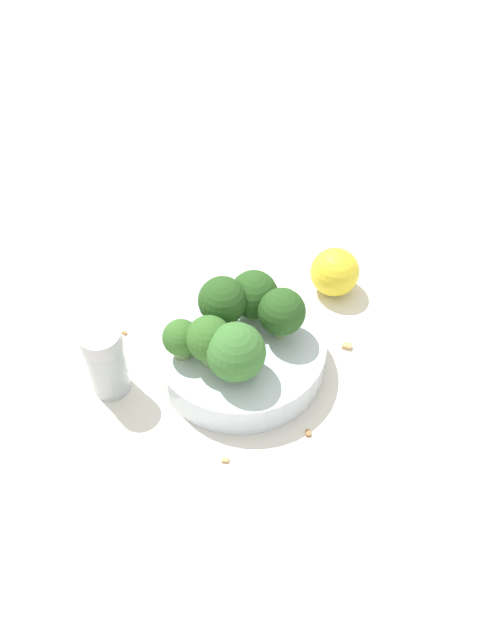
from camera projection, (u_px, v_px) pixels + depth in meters
name	position (u px, v px, depth m)	size (l,w,h in m)	color
ground_plane	(240.00, 363.00, 0.63)	(3.00, 3.00, 0.00)	silver
bowl	(240.00, 352.00, 0.62)	(0.17, 0.17, 0.04)	silver
broccoli_floret_0	(236.00, 353.00, 0.56)	(0.05, 0.05, 0.06)	#84AD66
broccoli_floret_1	(254.00, 295.00, 0.61)	(0.05, 0.05, 0.05)	#8EB770
broccoli_floret_2	(223.00, 301.00, 0.59)	(0.05, 0.05, 0.06)	#84AD66
broccoli_floret_3	(181.00, 339.00, 0.58)	(0.03, 0.03, 0.04)	#7A9E5B
broccoli_floret_4	(282.00, 312.00, 0.59)	(0.05, 0.05, 0.06)	#8EB770
broccoli_floret_5	(209.00, 340.00, 0.57)	(0.04, 0.04, 0.05)	#84AD66
pepper_shaker	(106.00, 361.00, 0.58)	(0.04, 0.04, 0.08)	#B2B7BC
lemon_wedge	(335.00, 272.00, 0.68)	(0.05, 0.05, 0.05)	yellow
almond_crumb_0	(347.00, 345.00, 0.64)	(0.01, 0.01, 0.01)	tan
almond_crumb_1	(225.00, 459.00, 0.55)	(0.01, 0.00, 0.01)	tan
almond_crumb_2	(308.00, 432.00, 0.57)	(0.01, 0.00, 0.01)	olive
almond_crumb_3	(124.00, 332.00, 0.65)	(0.01, 0.00, 0.01)	olive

